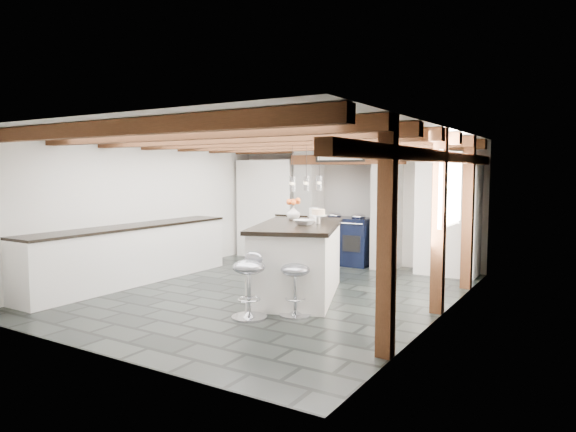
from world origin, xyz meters
The scene contains 6 objects.
ground centered at (0.00, 0.00, 0.00)m, with size 6.00×6.00×0.00m, color black.
room_shell centered at (-0.61, 1.42, 1.07)m, with size 6.00×6.03×6.00m.
range_cooker centered at (0.00, 2.68, 0.47)m, with size 1.00×0.63×0.99m.
kitchen_island centered at (0.49, 0.04, 0.53)m, with size 1.76×2.34×1.38m.
bar_stool_near centered at (0.98, -0.85, 0.46)m, with size 0.43×0.43×0.74m.
bar_stool_far centered at (0.56, -1.24, 0.50)m, with size 0.44×0.44×0.81m.
Camera 1 is at (4.13, -6.17, 1.77)m, focal length 32.00 mm.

